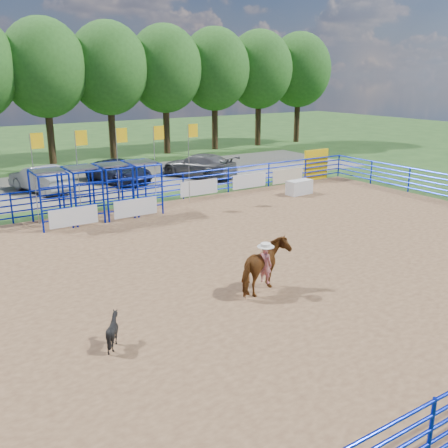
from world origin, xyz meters
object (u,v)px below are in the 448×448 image
Objects in this scene: car_c at (119,171)px; calf at (113,331)px; car_b at (41,179)px; announcer_table at (299,187)px; car_d at (199,165)px; horse_and_rider at (265,266)px.

calf is at bearing -122.67° from car_c.
car_b is at bearing -23.89° from calf.
car_b reaches higher than announcer_table.
calf is (-15.25, -10.39, 0.01)m from announcer_table.
car_d is (-2.30, 7.67, 0.37)m from announcer_table.
horse_and_rider reaches higher than car_c.
calf is at bearing -145.73° from announcer_table.
car_b reaches higher than calf.
car_d is at bearing -24.10° from car_c.
car_d is at bearing -51.17° from calf.
car_d is (12.95, 18.06, 0.36)m from calf.
horse_and_rider is 0.43× the size of car_c.
car_c is 0.95× the size of car_d.
announcer_table is 0.30× the size of car_c.
horse_and_rider is at bearing 42.85° from car_d.
announcer_table is 14.02m from horse_and_rider.
car_c is at bearing 162.83° from car_b.
car_c is (-7.53, 8.90, 0.30)m from announcer_table.
horse_and_rider is (-9.99, -9.82, 0.48)m from announcer_table.
car_c is at bearing -37.34° from calf.
horse_and_rider is at bearing 80.06° from car_b.
car_b is at bearing 144.41° from announcer_table.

